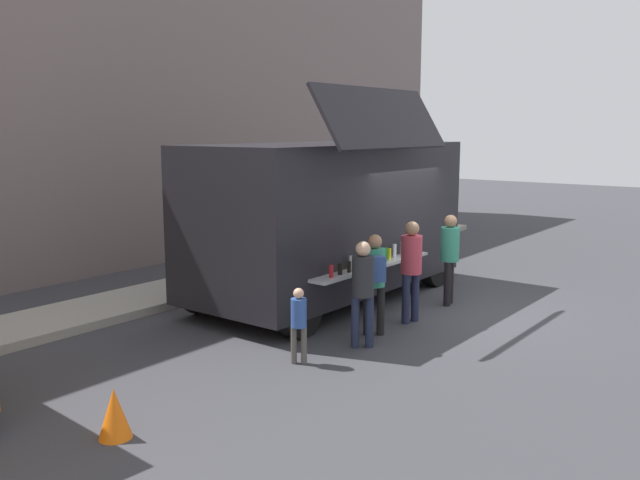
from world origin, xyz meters
The scene contains 10 objects.
ground_plane centered at (0.00, 0.00, 0.00)m, with size 60.00×60.00×0.00m, color #38383D.
curb_strip centered at (-4.73, 4.69, 0.07)m, with size 28.00×1.60×0.15m, color #9E998E.
food_truck_main centered at (-0.73, 2.07, 1.63)m, with size 5.89×3.16×3.94m.
traffic_cone_orange centered at (-6.89, 0.35, 0.28)m, with size 0.36×0.36×0.55m, color orange.
trash_bin centered at (3.42, 4.39, 0.50)m, with size 0.60×0.60×1.00m, color #2B5B37.
customer_front_ordering centered at (-1.19, 0.03, 1.04)m, with size 0.36×0.35×1.73m.
customer_mid_with_backpack centered at (-2.18, 0.11, 1.00)m, with size 0.51×0.49×1.63m.
customer_rear_waiting centered at (-2.79, -0.06, 0.97)m, with size 0.33×0.33×1.62m.
customer_extra_browsing centered at (0.28, 0.05, 1.01)m, with size 0.35×0.35×1.70m.
child_near_queue centered at (-3.92, 0.25, 0.65)m, with size 0.22×0.22×1.09m.
Camera 1 is at (-10.92, -5.46, 3.26)m, focal length 37.75 mm.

